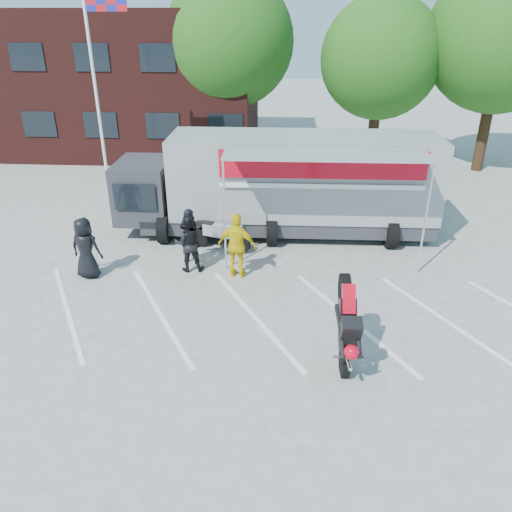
# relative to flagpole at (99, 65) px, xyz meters

# --- Properties ---
(ground) EXTENTS (100.00, 100.00, 0.00)m
(ground) POSITION_rel_flagpole_xyz_m (6.24, -10.00, -5.05)
(ground) COLOR #ABABA5
(ground) RESTS_ON ground
(parking_bay_lines) EXTENTS (18.09, 13.33, 0.01)m
(parking_bay_lines) POSITION_rel_flagpole_xyz_m (6.24, -9.00, -5.05)
(parking_bay_lines) COLOR white
(parking_bay_lines) RESTS_ON ground
(office_building) EXTENTS (18.00, 8.00, 7.00)m
(office_building) POSITION_rel_flagpole_xyz_m (-3.76, 8.00, -1.55)
(office_building) COLOR #401714
(office_building) RESTS_ON ground
(flagpole) EXTENTS (1.61, 0.12, 8.00)m
(flagpole) POSITION_rel_flagpole_xyz_m (0.00, 0.00, 0.00)
(flagpole) COLOR white
(flagpole) RESTS_ON ground
(tree_left) EXTENTS (6.12, 6.12, 8.64)m
(tree_left) POSITION_rel_flagpole_xyz_m (4.24, 6.00, 0.51)
(tree_left) COLOR #382314
(tree_left) RESTS_ON ground
(tree_mid) EXTENTS (5.44, 5.44, 7.68)m
(tree_mid) POSITION_rel_flagpole_xyz_m (11.24, 5.00, -0.11)
(tree_mid) COLOR #382314
(tree_mid) RESTS_ON ground
(tree_right) EXTENTS (6.46, 6.46, 9.12)m
(tree_right) POSITION_rel_flagpole_xyz_m (16.24, 4.50, 0.82)
(tree_right) COLOR #382314
(tree_right) RESTS_ON ground
(transporter_truck) EXTENTS (10.55, 5.20, 3.34)m
(transporter_truck) POSITION_rel_flagpole_xyz_m (7.20, -3.68, -5.05)
(transporter_truck) COLOR gray
(transporter_truck) RESTS_ON ground
(parked_motorcycle) EXTENTS (2.20, 1.25, 1.10)m
(parked_motorcycle) POSITION_rel_flagpole_xyz_m (5.09, -5.17, -5.05)
(parked_motorcycle) COLOR silver
(parked_motorcycle) RESTS_ON ground
(stunt_bike_rider) EXTENTS (0.93, 1.87, 2.17)m
(stunt_bike_rider) POSITION_rel_flagpole_xyz_m (8.45, -10.38, -5.05)
(stunt_bike_rider) COLOR black
(stunt_bike_rider) RESTS_ON ground
(spectator_leather_a) EXTENTS (0.95, 0.69, 1.78)m
(spectator_leather_a) POSITION_rel_flagpole_xyz_m (1.58, -7.20, -4.16)
(spectator_leather_a) COLOR black
(spectator_leather_a) RESTS_ON ground
(spectator_leather_b) EXTENTS (0.71, 0.55, 1.74)m
(spectator_leather_b) POSITION_rel_flagpole_xyz_m (4.34, -6.15, -4.18)
(spectator_leather_b) COLOR black
(spectator_leather_b) RESTS_ON ground
(spectator_leather_c) EXTENTS (0.92, 0.76, 1.72)m
(spectator_leather_c) POSITION_rel_flagpole_xyz_m (4.39, -6.62, -4.19)
(spectator_leather_c) COLOR black
(spectator_leather_c) RESTS_ON ground
(spectator_hivis) EXTENTS (1.19, 0.67, 1.91)m
(spectator_hivis) POSITION_rel_flagpole_xyz_m (5.83, -6.92, -4.10)
(spectator_hivis) COLOR yellow
(spectator_hivis) RESTS_ON ground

